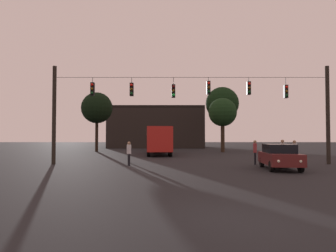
% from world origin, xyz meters
% --- Properties ---
extents(ground_plane, '(168.00, 168.00, 0.00)m').
position_xyz_m(ground_plane, '(0.00, 24.50, 0.00)').
color(ground_plane, black).
rests_on(ground_plane, ground).
extents(overhead_signal_span, '(20.07, 0.44, 7.11)m').
position_xyz_m(overhead_signal_span, '(-0.02, 15.06, 4.23)').
color(overhead_signal_span, black).
rests_on(overhead_signal_span, ground).
extents(city_bus, '(3.23, 11.14, 3.00)m').
position_xyz_m(city_bus, '(-2.78, 27.79, 1.87)').
color(city_bus, '#B21E19').
rests_on(city_bus, ground).
extents(car_near_right, '(2.25, 4.47, 1.52)m').
position_xyz_m(car_near_right, '(5.08, 11.46, 0.80)').
color(car_near_right, '#511919').
rests_on(car_near_right, ground).
extents(car_far_left, '(2.00, 4.41, 1.52)m').
position_xyz_m(car_far_left, '(-3.58, 37.01, 0.80)').
color(car_far_left, black).
rests_on(car_far_left, ground).
extents(pedestrian_crossing_left, '(0.32, 0.41, 1.61)m').
position_xyz_m(pedestrian_crossing_left, '(-4.62, 16.29, 0.90)').
color(pedestrian_crossing_left, black).
rests_on(pedestrian_crossing_left, ground).
extents(pedestrian_crossing_center, '(0.34, 0.41, 1.73)m').
position_xyz_m(pedestrian_crossing_center, '(4.49, 14.65, 0.98)').
color(pedestrian_crossing_center, black).
rests_on(pedestrian_crossing_center, ground).
extents(pedestrian_crossing_right, '(0.25, 0.37, 1.73)m').
position_xyz_m(pedestrian_crossing_right, '(7.10, 14.21, 0.98)').
color(pedestrian_crossing_right, black).
rests_on(pedestrian_crossing_right, ground).
extents(pedestrian_near_bus, '(0.29, 0.39, 1.77)m').
position_xyz_m(pedestrian_near_bus, '(6.54, 14.93, 1.01)').
color(pedestrian_near_bus, black).
rests_on(pedestrian_near_bus, ground).
extents(pedestrian_trailing, '(0.34, 0.42, 1.63)m').
position_xyz_m(pedestrian_trailing, '(-4.34, 13.99, 0.92)').
color(pedestrian_trailing, black).
rests_on(pedestrian_trailing, ground).
extents(corner_building, '(16.79, 13.68, 7.36)m').
position_xyz_m(corner_building, '(-3.79, 52.22, 3.68)').
color(corner_building, black).
rests_on(corner_building, ground).
extents(tree_left_silhouette, '(4.15, 4.15, 7.92)m').
position_xyz_m(tree_left_silhouette, '(-11.17, 34.21, 5.81)').
color(tree_left_silhouette, black).
rests_on(tree_left_silhouette, ground).
extents(tree_behind_building, '(3.65, 3.65, 6.97)m').
position_xyz_m(tree_behind_building, '(5.37, 32.70, 5.08)').
color(tree_behind_building, '#2D2116').
rests_on(tree_behind_building, ground).
extents(tree_right_far, '(4.96, 4.96, 9.45)m').
position_xyz_m(tree_right_far, '(6.49, 39.33, 6.96)').
color(tree_right_far, black).
rests_on(tree_right_far, ground).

